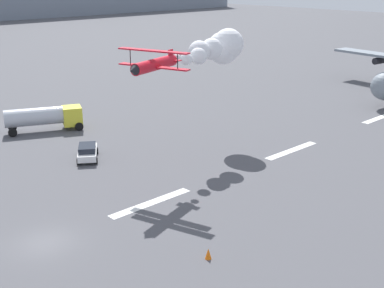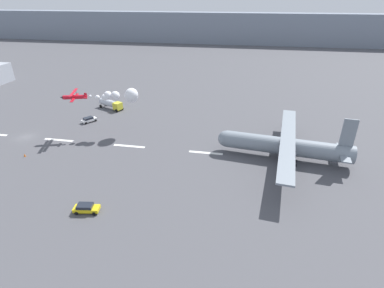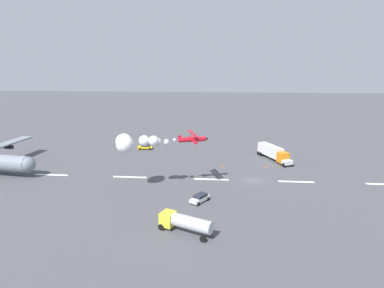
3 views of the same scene
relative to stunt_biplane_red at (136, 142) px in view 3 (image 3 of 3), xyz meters
The scene contains 12 objects.
ground_plane 28.15m from the stunt_biplane_red, 162.93° to the right, with size 440.00×440.00×0.00m, color #4C4C51.
runway_stripe_3 36.93m from the stunt_biplane_red, 167.49° to the right, with size 8.00×0.90×0.01m, color white.
runway_stripe_4 20.11m from the stunt_biplane_red, 153.51° to the right, with size 8.00×0.90×0.01m, color white.
runway_stripe_5 13.46m from the stunt_biplane_red, 63.74° to the right, with size 8.00×0.90×0.01m, color white.
runway_stripe_6 26.36m from the stunt_biplane_red, 18.48° to the right, with size 8.00×0.90×0.01m, color white.
stunt_biplane_red is the anchor object (origin of this frame).
semi_truck_orange 41.30m from the stunt_biplane_red, 142.40° to the right, with size 8.20×13.18×3.70m.
fuel_tanker_truck 22.24m from the stunt_biplane_red, 125.09° to the left, with size 9.07×5.97×2.90m.
followme_car_yellow 34.56m from the stunt_biplane_red, 80.16° to the right, with size 4.59×2.56×1.52m.
airport_staff_sedan 17.24m from the stunt_biplane_red, 159.90° to the left, with size 3.93×4.57×1.52m.
traffic_cone_near 35.46m from the stunt_biplane_red, 149.27° to the right, with size 0.44×0.44×0.75m, color orange.
traffic_cone_far 26.85m from the stunt_biplane_red, 136.67° to the right, with size 0.44×0.44×0.75m, color orange.
Camera 3 is at (8.35, 71.14, 26.43)m, focal length 30.55 mm.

